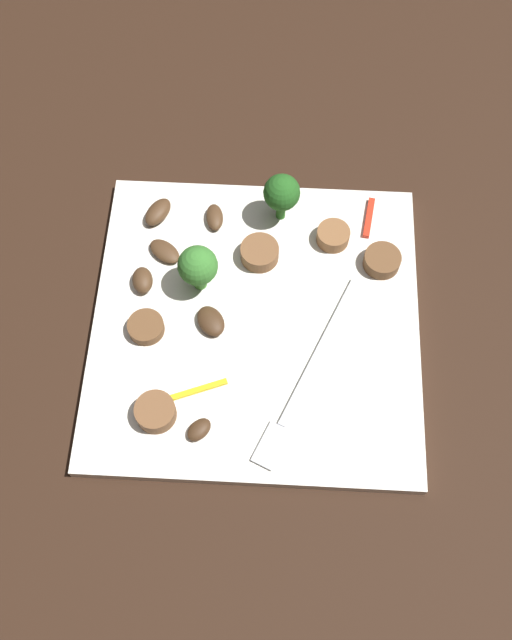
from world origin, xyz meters
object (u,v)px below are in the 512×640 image
(pepper_strip_0, at_px, (196,390))
(mushroom_5, at_px, (199,430))
(sausage_slice_0, at_px, (156,412))
(sausage_slice_4, at_px, (146,327))
(pepper_strip_1, at_px, (369,218))
(fork, at_px, (303,382))
(mushroom_0, at_px, (215,217))
(broccoli_floret_1, at_px, (282,193))
(mushroom_1, at_px, (211,321))
(broccoli_floret_0, at_px, (198,266))
(mushroom_2, at_px, (142,280))
(plate, at_px, (256,323))
(sausage_slice_1, at_px, (258,253))
(mushroom_4, at_px, (158,212))
(sausage_slice_2, at_px, (333,236))
(sausage_slice_3, at_px, (382,261))
(mushroom_3, at_px, (165,251))

(pepper_strip_0, bearing_deg, mushroom_5, 8.75)
(sausage_slice_0, relative_size, pepper_strip_0, 0.63)
(sausage_slice_4, bearing_deg, pepper_strip_0, 41.68)
(pepper_strip_1, bearing_deg, fork, -19.09)
(mushroom_0, bearing_deg, broccoli_floret_1, 97.46)
(broccoli_floret_1, xyz_separation_m, mushroom_1, (0.11, -0.05, -0.03))
(broccoli_floret_0, xyz_separation_m, mushroom_2, (0.00, -0.05, -0.02))
(plate, relative_size, mushroom_0, 9.97)
(sausage_slice_1, height_order, pepper_strip_1, sausage_slice_1)
(mushroom_4, bearing_deg, mushroom_5, 15.21)
(sausage_slice_2, relative_size, mushroom_0, 1.06)
(sausage_slice_1, relative_size, sausage_slice_2, 1.15)
(broccoli_floret_1, xyz_separation_m, mushroom_0, (0.01, -0.06, -0.03))
(sausage_slice_3, bearing_deg, mushroom_4, -101.41)
(broccoli_floret_1, relative_size, sausage_slice_2, 1.79)
(broccoli_floret_0, distance_m, sausage_slice_1, 0.06)
(sausage_slice_1, height_order, mushroom_4, sausage_slice_1)
(mushroom_3, bearing_deg, sausage_slice_4, -5.86)
(sausage_slice_0, xyz_separation_m, pepper_strip_1, (-0.19, 0.17, -0.01))
(mushroom_0, xyz_separation_m, mushroom_1, (0.10, 0.00, 0.00))
(broccoli_floret_0, relative_size, broccoli_floret_1, 0.95)
(sausage_slice_4, xyz_separation_m, mushroom_5, (0.08, 0.05, -0.00))
(mushroom_1, distance_m, mushroom_3, 0.08)
(plate, xyz_separation_m, pepper_strip_0, (0.07, -0.04, 0.01))
(plate, distance_m, sausage_slice_1, 0.06)
(fork, height_order, broccoli_floret_1, broccoli_floret_1)
(sausage_slice_2, height_order, mushroom_1, sausage_slice_2)
(sausage_slice_4, height_order, mushroom_2, mushroom_2)
(pepper_strip_1, bearing_deg, pepper_strip_0, -39.40)
(sausage_slice_0, relative_size, sausage_slice_4, 1.06)
(broccoli_floret_0, height_order, mushroom_1, broccoli_floret_0)
(sausage_slice_3, xyz_separation_m, mushroom_2, (0.03, -0.20, -0.00))
(mushroom_2, height_order, mushroom_4, same)
(mushroom_1, relative_size, pepper_strip_0, 0.58)
(sausage_slice_2, height_order, sausage_slice_3, same)
(sausage_slice_4, distance_m, pepper_strip_1, 0.22)
(mushroom_2, height_order, mushroom_5, mushroom_2)
(mushroom_5, bearing_deg, mushroom_2, -155.16)
(mushroom_2, xyz_separation_m, mushroom_5, (0.13, 0.06, -0.00))
(broccoli_floret_0, distance_m, sausage_slice_2, 0.13)
(pepper_strip_0, bearing_deg, fork, 97.66)
(mushroom_2, bearing_deg, mushroom_5, 24.84)
(sausage_slice_1, xyz_separation_m, sausage_slice_3, (0.00, 0.11, -0.00))
(sausage_slice_2, bearing_deg, mushroom_1, -49.11)
(plate, height_order, sausage_slice_2, sausage_slice_2)
(broccoli_floret_0, xyz_separation_m, sausage_slice_0, (0.12, -0.02, -0.02))
(mushroom_4, bearing_deg, fork, 41.12)
(broccoli_floret_1, distance_m, sausage_slice_2, 0.06)
(broccoli_floret_1, distance_m, pepper_strip_1, 0.09)
(pepper_strip_1, bearing_deg, sausage_slice_1, -65.54)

